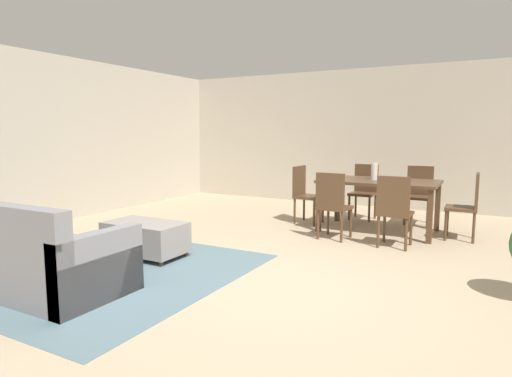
{
  "coord_description": "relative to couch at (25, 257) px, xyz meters",
  "views": [
    {
      "loc": [
        1.82,
        -3.68,
        1.45
      ],
      "look_at": [
        -0.76,
        1.06,
        0.76
      ],
      "focal_mm": 30.63,
      "sensor_mm": 36.0,
      "label": 1
    }
  ],
  "objects": [
    {
      "name": "ground_plane",
      "position": [
        1.99,
        1.23,
        -0.29
      ],
      "size": [
        10.8,
        10.8,
        0.0
      ],
      "primitive_type": "plane",
      "color": "tan"
    },
    {
      "name": "wall_back",
      "position": [
        1.99,
        6.23,
        1.06
      ],
      "size": [
        9.0,
        0.12,
        2.7
      ],
      "primitive_type": "cube",
      "color": "#BCB2A0",
      "rests_on": "ground_plane"
    },
    {
      "name": "wall_left",
      "position": [
        -2.51,
        1.73,
        1.06
      ],
      "size": [
        0.12,
        11.0,
        2.7
      ],
      "primitive_type": "cube",
      "color": "#BCB2A0",
      "rests_on": "ground_plane"
    },
    {
      "name": "area_rug",
      "position": [
        0.13,
        0.69,
        -0.28
      ],
      "size": [
        3.0,
        2.8,
        0.01
      ],
      "primitive_type": "cube",
      "color": "slate",
      "rests_on": "ground_plane"
    },
    {
      "name": "couch",
      "position": [
        0.0,
        0.0,
        0.0
      ],
      "size": [
        2.01,
        0.9,
        0.86
      ],
      "color": "gray",
      "rests_on": "ground_plane"
    },
    {
      "name": "ottoman_table",
      "position": [
        0.27,
        1.33,
        -0.05
      ],
      "size": [
        0.94,
        0.54,
        0.41
      ],
      "color": "gray",
      "rests_on": "ground_plane"
    },
    {
      "name": "dining_table",
      "position": [
        2.35,
        4.0,
        0.39
      ],
      "size": [
        1.66,
        0.99,
        0.76
      ],
      "color": "#513823",
      "rests_on": "ground_plane"
    },
    {
      "name": "dining_chair_near_left",
      "position": [
        1.93,
        3.17,
        0.23
      ],
      "size": [
        0.43,
        0.43,
        0.92
      ],
      "color": "#513823",
      "rests_on": "ground_plane"
    },
    {
      "name": "dining_chair_near_right",
      "position": [
        2.75,
        3.12,
        0.23
      ],
      "size": [
        0.4,
        0.4,
        0.92
      ],
      "color": "#513823",
      "rests_on": "ground_plane"
    },
    {
      "name": "dining_chair_far_left",
      "position": [
        1.92,
        4.85,
        0.23
      ],
      "size": [
        0.42,
        0.42,
        0.92
      ],
      "color": "#513823",
      "rests_on": "ground_plane"
    },
    {
      "name": "dining_chair_far_right",
      "position": [
        2.79,
        4.89,
        0.23
      ],
      "size": [
        0.41,
        0.41,
        0.92
      ],
      "color": "#513823",
      "rests_on": "ground_plane"
    },
    {
      "name": "dining_chair_head_east",
      "position": [
        3.54,
        4.02,
        0.23
      ],
      "size": [
        0.41,
        0.41,
        0.92
      ],
      "color": "#513823",
      "rests_on": "ground_plane"
    },
    {
      "name": "dining_chair_head_west",
      "position": [
        1.16,
        4.04,
        0.23
      ],
      "size": [
        0.42,
        0.42,
        0.92
      ],
      "color": "#513823",
      "rests_on": "ground_plane"
    },
    {
      "name": "vase_centerpiece",
      "position": [
        2.27,
        4.03,
        0.6
      ],
      "size": [
        0.1,
        0.1,
        0.25
      ],
      "primitive_type": "cylinder",
      "color": "silver",
      "rests_on": "dining_table"
    }
  ]
}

